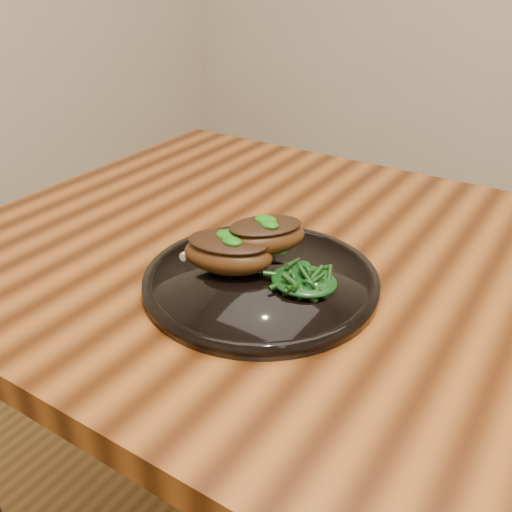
{
  "coord_description": "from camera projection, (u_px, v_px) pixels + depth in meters",
  "views": [
    {
      "loc": [
        0.04,
        -0.64,
        1.14
      ],
      "look_at": [
        -0.31,
        -0.09,
        0.78
      ],
      "focal_mm": 40.0,
      "sensor_mm": 36.0,
      "label": 1
    }
  ],
  "objects": [
    {
      "name": "greens_heap",
      "position": [
        304.0,
        277.0,
        0.7
      ],
      "size": [
        0.08,
        0.08,
        0.03
      ],
      "color": "black",
      "rests_on": "plate"
    },
    {
      "name": "lamb_chop_front",
      "position": [
        228.0,
        252.0,
        0.73
      ],
      "size": [
        0.13,
        0.1,
        0.05
      ],
      "color": "#46250D",
      "rests_on": "plate"
    },
    {
      "name": "plate",
      "position": [
        261.0,
        280.0,
        0.73
      ],
      "size": [
        0.3,
        0.3,
        0.02
      ],
      "color": "black",
      "rests_on": "desk"
    },
    {
      "name": "desk",
      "position": [
        505.0,
        371.0,
        0.71
      ],
      "size": [
        1.6,
        0.8,
        0.75
      ],
      "color": "#321506",
      "rests_on": "ground"
    },
    {
      "name": "herb_smear",
      "position": [
        263.0,
        246.0,
        0.79
      ],
      "size": [
        0.07,
        0.05,
        0.0
      ],
      "primitive_type": "ellipsoid",
      "color": "#0A4207",
      "rests_on": "plate"
    },
    {
      "name": "lamb_chop_back",
      "position": [
        265.0,
        235.0,
        0.73
      ],
      "size": [
        0.12,
        0.12,
        0.05
      ],
      "color": "#46250D",
      "rests_on": "plate"
    }
  ]
}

